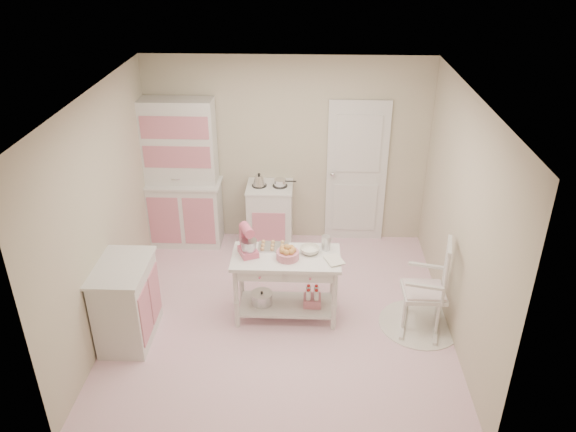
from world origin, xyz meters
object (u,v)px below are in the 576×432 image
object	(u,v)px
stove	(270,216)
base_cabinet	(127,302)
rocking_chair	(425,284)
bread_basket	(288,255)
hutch	(181,175)
stand_mixer	(248,241)
work_table	(286,286)

from	to	relation	value
stove	base_cabinet	distance (m)	2.49
rocking_chair	bread_basket	world-z (taller)	rocking_chair
hutch	stand_mixer	distance (m)	1.95
work_table	stand_mixer	world-z (taller)	stand_mixer
base_cabinet	stand_mixer	world-z (taller)	stand_mixer
rocking_chair	stand_mixer	xyz separation A→B (m)	(-1.95, 0.14, 0.42)
rocking_chair	bread_basket	distance (m)	1.54
hutch	stove	xyz separation A→B (m)	(1.20, -0.05, -0.58)
base_cabinet	bread_basket	world-z (taller)	base_cabinet
rocking_chair	stand_mixer	size ratio (longest dim) A/B	3.24
work_table	stand_mixer	xyz separation A→B (m)	(-0.42, 0.02, 0.57)
base_cabinet	hutch	bearing A→B (deg)	84.56
hutch	rocking_chair	bearing A→B (deg)	-30.37
work_table	base_cabinet	bearing A→B (deg)	-164.91
base_cabinet	work_table	world-z (taller)	base_cabinet
rocking_chair	bread_basket	size ratio (longest dim) A/B	4.40
stand_mixer	work_table	bearing A→B (deg)	-26.87
work_table	bread_basket	world-z (taller)	bread_basket
base_cabinet	rocking_chair	distance (m)	3.23
rocking_chair	base_cabinet	bearing A→B (deg)	-161.14
rocking_chair	stand_mixer	world-z (taller)	stand_mixer
stove	rocking_chair	xyz separation A→B (m)	(1.82, -1.72, 0.09)
base_cabinet	work_table	size ratio (longest dim) A/B	0.77
stand_mixer	bread_basket	distance (m)	0.46
base_cabinet	rocking_chair	world-z (taller)	rocking_chair
hutch	stand_mixer	size ratio (longest dim) A/B	6.12
hutch	work_table	world-z (taller)	hutch
stove	bread_basket	world-z (taller)	stove
base_cabinet	bread_basket	bearing A→B (deg)	13.34
rocking_chair	work_table	world-z (taller)	rocking_chair
stand_mixer	bread_basket	world-z (taller)	stand_mixer
work_table	bread_basket	xyz separation A→B (m)	(0.02, -0.05, 0.45)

